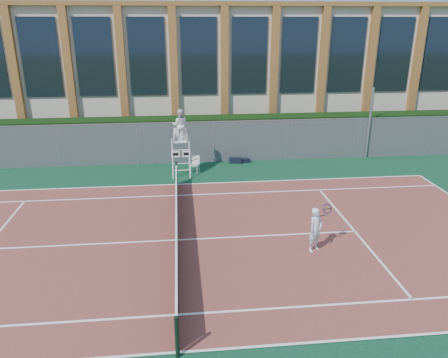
{
  "coord_description": "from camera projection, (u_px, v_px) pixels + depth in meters",
  "views": [
    {
      "loc": [
        0.23,
        -13.61,
        7.23
      ],
      "look_at": [
        1.95,
        3.0,
        1.13
      ],
      "focal_mm": 35.0,
      "sensor_mm": 36.0,
      "label": 1
    }
  ],
  "objects": [
    {
      "name": "hedge",
      "position": [
        176.0,
        138.0,
        24.14
      ],
      "size": [
        40.0,
        1.4,
        2.2
      ],
      "primitive_type": "cube",
      "color": "black",
      "rests_on": "ground"
    },
    {
      "name": "umpire_chair",
      "position": [
        180.0,
        127.0,
        20.95
      ],
      "size": [
        0.91,
        1.41,
        3.28
      ],
      "color": "white",
      "rests_on": "ground"
    },
    {
      "name": "tennis_player",
      "position": [
        316.0,
        229.0,
        14.23
      ],
      "size": [
        0.92,
        0.72,
        1.55
      ],
      "color": "silver",
      "rests_on": "tennis_court"
    },
    {
      "name": "tennis_net",
      "position": [
        177.0,
        227.0,
        14.99
      ],
      "size": [
        0.1,
        11.3,
        1.1
      ],
      "color": "black",
      "rests_on": "ground"
    },
    {
      "name": "apron",
      "position": [
        177.0,
        228.0,
        16.1
      ],
      "size": [
        36.0,
        20.0,
        0.01
      ],
      "primitive_type": "cube",
      "color": "#0B311B",
      "rests_on": "ground"
    },
    {
      "name": "fence",
      "position": [
        176.0,
        143.0,
        23.01
      ],
      "size": [
        40.0,
        0.06,
        2.2
      ],
      "primitive_type": null,
      "color": "#595E60",
      "rests_on": "ground"
    },
    {
      "name": "building",
      "position": [
        174.0,
        67.0,
        30.52
      ],
      "size": [
        45.0,
        10.6,
        8.22
      ],
      "color": "beige",
      "rests_on": "ground"
    },
    {
      "name": "ground",
      "position": [
        177.0,
        241.0,
        15.17
      ],
      "size": [
        120.0,
        120.0,
        0.0
      ],
      "primitive_type": "plane",
      "color": "#233814"
    },
    {
      "name": "steel_pole",
      "position": [
        369.0,
        123.0,
        23.64
      ],
      "size": [
        0.12,
        0.12,
        3.89
      ],
      "primitive_type": "cylinder",
      "color": "#9EA0A5",
      "rests_on": "ground"
    },
    {
      "name": "plastic_chair",
      "position": [
        195.0,
        163.0,
        21.81
      ],
      "size": [
        0.51,
        0.51,
        0.86
      ],
      "color": "silver",
      "rests_on": "apron"
    },
    {
      "name": "sports_bag_near",
      "position": [
        235.0,
        160.0,
        23.32
      ],
      "size": [
        0.71,
        0.39,
        0.29
      ],
      "primitive_type": "cube",
      "rotation": [
        0.0,
        0.0,
        -0.2
      ],
      "color": "black",
      "rests_on": "apron"
    },
    {
      "name": "tennis_court",
      "position": [
        177.0,
        240.0,
        15.16
      ],
      "size": [
        23.77,
        10.97,
        0.02
      ],
      "primitive_type": "cube",
      "color": "brown",
      "rests_on": "apron"
    },
    {
      "name": "sports_bag_far",
      "position": [
        245.0,
        161.0,
        23.41
      ],
      "size": [
        0.57,
        0.33,
        0.21
      ],
      "primitive_type": "cube",
      "rotation": [
        0.0,
        0.0,
        0.19
      ],
      "color": "black",
      "rests_on": "apron"
    }
  ]
}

